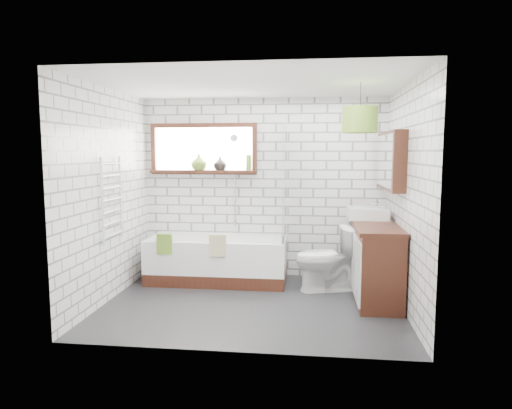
# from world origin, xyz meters

# --- Properties ---
(floor) EXTENTS (3.40, 2.60, 0.01)m
(floor) POSITION_xyz_m (0.00, 0.00, -0.01)
(floor) COLOR black
(floor) RESTS_ON ground
(ceiling) EXTENTS (3.40, 2.60, 0.01)m
(ceiling) POSITION_xyz_m (0.00, 0.00, 2.50)
(ceiling) COLOR white
(ceiling) RESTS_ON ground
(wall_back) EXTENTS (3.40, 0.01, 2.50)m
(wall_back) POSITION_xyz_m (0.00, 1.30, 1.25)
(wall_back) COLOR white
(wall_back) RESTS_ON ground
(wall_front) EXTENTS (3.40, 0.01, 2.50)m
(wall_front) POSITION_xyz_m (0.00, -1.30, 1.25)
(wall_front) COLOR white
(wall_front) RESTS_ON ground
(wall_left) EXTENTS (0.01, 2.60, 2.50)m
(wall_left) POSITION_xyz_m (-1.70, 0.00, 1.25)
(wall_left) COLOR white
(wall_left) RESTS_ON ground
(wall_right) EXTENTS (0.01, 2.60, 2.50)m
(wall_right) POSITION_xyz_m (1.70, 0.00, 1.25)
(wall_right) COLOR white
(wall_right) RESTS_ON ground
(window) EXTENTS (1.52, 0.16, 0.68)m
(window) POSITION_xyz_m (-0.85, 1.26, 1.80)
(window) COLOR black
(window) RESTS_ON wall_back
(towel_radiator) EXTENTS (0.06, 0.52, 1.00)m
(towel_radiator) POSITION_xyz_m (-1.66, 0.00, 1.20)
(towel_radiator) COLOR white
(towel_radiator) RESTS_ON wall_left
(mirror_cabinet) EXTENTS (0.16, 1.20, 0.70)m
(mirror_cabinet) POSITION_xyz_m (1.62, 0.60, 1.65)
(mirror_cabinet) COLOR black
(mirror_cabinet) RESTS_ON wall_right
(shower_riser) EXTENTS (0.02, 0.02, 1.30)m
(shower_riser) POSITION_xyz_m (-0.40, 1.26, 1.35)
(shower_riser) COLOR silver
(shower_riser) RESTS_ON wall_back
(bathtub) EXTENTS (1.86, 0.82, 0.60)m
(bathtub) POSITION_xyz_m (-0.58, 0.89, 0.30)
(bathtub) COLOR white
(bathtub) RESTS_ON floor
(shower_screen) EXTENTS (0.02, 0.72, 1.50)m
(shower_screen) POSITION_xyz_m (0.33, 0.89, 1.35)
(shower_screen) COLOR white
(shower_screen) RESTS_ON bathtub
(towel_green) EXTENTS (0.19, 0.05, 0.26)m
(towel_green) POSITION_xyz_m (-1.19, 0.48, 0.58)
(towel_green) COLOR olive
(towel_green) RESTS_ON bathtub
(towel_beige) EXTENTS (0.22, 0.05, 0.28)m
(towel_beige) POSITION_xyz_m (-0.50, 0.48, 0.58)
(towel_beige) COLOR #C3B787
(towel_beige) RESTS_ON bathtub
(vanity) EXTENTS (0.51, 1.59, 0.91)m
(vanity) POSITION_xyz_m (1.44, 0.50, 0.45)
(vanity) COLOR black
(vanity) RESTS_ON floor
(basin) EXTENTS (0.50, 0.44, 0.15)m
(basin) POSITION_xyz_m (1.38, 0.78, 0.98)
(basin) COLOR white
(basin) RESTS_ON vanity
(tap) EXTENTS (0.04, 0.04, 0.16)m
(tap) POSITION_xyz_m (1.54, 0.78, 1.04)
(tap) COLOR silver
(tap) RESTS_ON vanity
(toilet) EXTENTS (0.66, 0.91, 0.83)m
(toilet) POSITION_xyz_m (0.89, 0.63, 0.41)
(toilet) COLOR white
(toilet) RESTS_ON floor
(vase_olive) EXTENTS (0.27, 0.27, 0.23)m
(vase_olive) POSITION_xyz_m (-0.91, 1.23, 1.59)
(vase_olive) COLOR olive
(vase_olive) RESTS_ON window
(vase_dark) EXTENTS (0.23, 0.23, 0.19)m
(vase_dark) POSITION_xyz_m (-0.61, 1.23, 1.58)
(vase_dark) COLOR black
(vase_dark) RESTS_ON window
(bottle) EXTENTS (0.08, 0.08, 0.22)m
(bottle) POSITION_xyz_m (-0.20, 1.23, 1.59)
(bottle) COLOR olive
(bottle) RESTS_ON window
(pendant) EXTENTS (0.38, 0.38, 0.28)m
(pendant) POSITION_xyz_m (1.18, -0.02, 2.10)
(pendant) COLOR olive
(pendant) RESTS_ON ceiling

